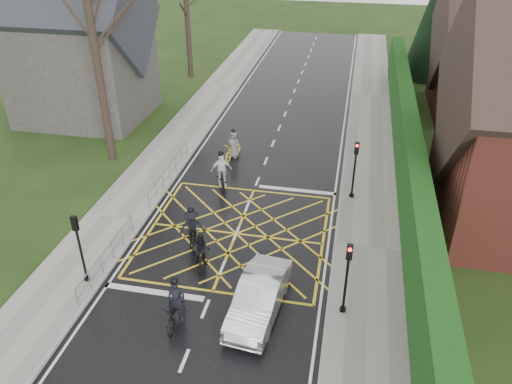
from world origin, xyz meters
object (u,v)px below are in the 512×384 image
(cyclist_front, at_px, (221,174))
(cyclist_lead, at_px, (233,148))
(cyclist_rear, at_px, (176,307))
(cyclist_mid, at_px, (192,231))
(car, at_px, (259,297))
(cyclist_back, at_px, (202,254))

(cyclist_front, bearing_deg, cyclist_lead, 69.30)
(cyclist_rear, xyz_separation_m, cyclist_lead, (-1.15, 13.37, -0.02))
(cyclist_rear, distance_m, cyclist_mid, 4.68)
(cyclist_front, xyz_separation_m, car, (3.80, -8.84, -0.05))
(cyclist_rear, height_order, cyclist_back, cyclist_rear)
(cyclist_rear, bearing_deg, car, 16.22)
(cyclist_front, height_order, cyclist_lead, cyclist_front)
(cyclist_mid, distance_m, car, 5.14)
(cyclist_mid, relative_size, cyclist_front, 0.99)
(cyclist_lead, xyz_separation_m, car, (4.00, -12.31, 0.09))
(cyclist_front, distance_m, car, 9.62)
(cyclist_front, relative_size, car, 0.49)
(cyclist_back, distance_m, cyclist_lead, 10.17)
(cyclist_mid, xyz_separation_m, cyclist_front, (-0.08, 5.29, 0.06))
(cyclist_back, bearing_deg, car, -47.08)
(cyclist_mid, bearing_deg, car, -65.78)
(cyclist_rear, relative_size, cyclist_back, 1.25)
(cyclist_rear, relative_size, cyclist_lead, 1.07)
(cyclist_mid, distance_m, cyclist_front, 5.29)
(cyclist_rear, bearing_deg, cyclist_front, 91.44)
(cyclist_back, relative_size, cyclist_lead, 0.85)
(cyclist_mid, bearing_deg, cyclist_lead, 69.60)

